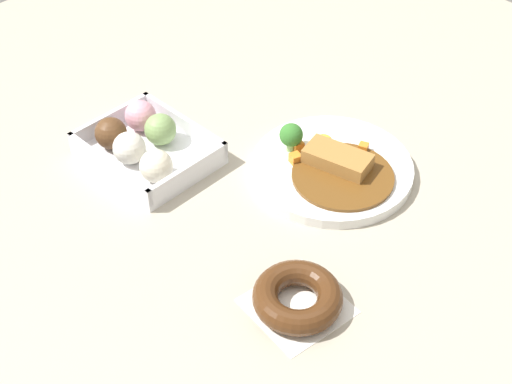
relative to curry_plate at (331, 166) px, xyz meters
The scene contains 4 objects.
ground_plane 0.12m from the curry_plate, 140.31° to the right, with size 1.60×1.60×0.00m, color #B2A893.
curry_plate is the anchor object (origin of this frame).
donut_box 0.31m from the curry_plate, 143.37° to the right, with size 0.21×0.17×0.07m.
chocolate_ring_donut 0.28m from the curry_plate, 59.32° to the right, with size 0.14×0.14×0.04m.
Camera 1 is at (0.64, -0.66, 0.79)m, focal length 51.72 mm.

